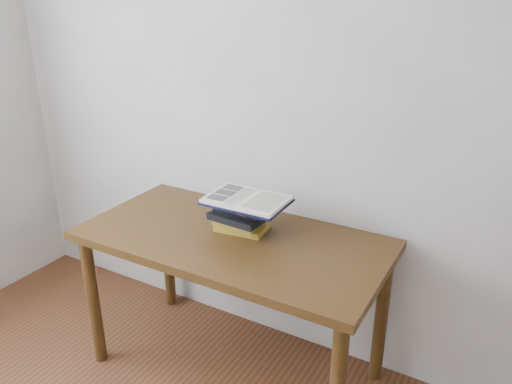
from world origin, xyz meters
The scene contains 3 objects.
desk centered at (-0.09, 1.38, 0.64)m, with size 1.39×0.69×0.74m.
book_stack centered at (-0.09, 1.45, 0.82)m, with size 0.27×0.20×0.15m.
open_book centered at (-0.04, 1.44, 0.91)m, with size 0.36×0.25×0.03m.
Camera 1 is at (0.99, -0.30, 1.78)m, focal length 35.00 mm.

